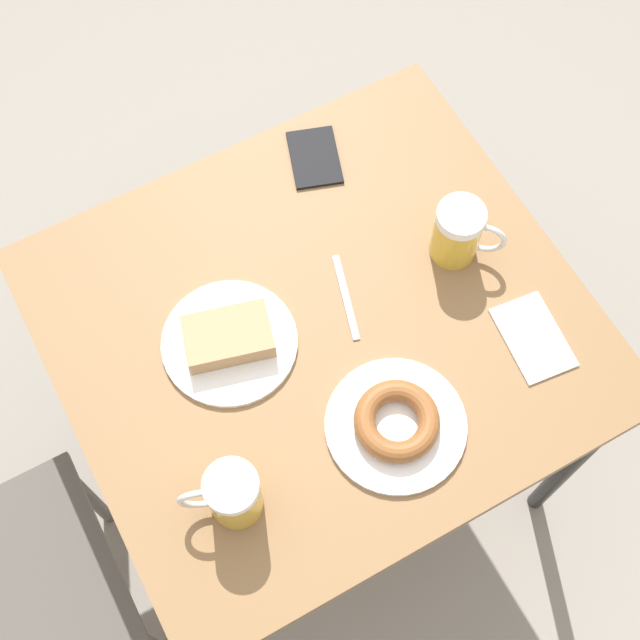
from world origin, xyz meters
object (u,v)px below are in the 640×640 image
Objects in this scene: fork at (346,297)px; passport_near_edge at (315,157)px; plate_with_cake at (229,339)px; plate_with_donut at (396,423)px; beer_mug_left at (232,495)px; beer_mug_center at (459,232)px; napkin_folded at (533,337)px.

fork is 1.08× the size of passport_near_edge.
plate_with_cake is at bearing 130.41° from passport_near_edge.
beer_mug_left reaches higher than plate_with_donut.
plate_with_cake is 0.27m from beer_mug_left.
napkin_folded is at bearing -172.59° from beer_mug_center.
plate_with_cake is at bearing 85.99° from beer_mug_center.
passport_near_edge is at bearing 23.05° from beer_mug_center.
beer_mug_left is (0.01, 0.28, 0.04)m from plate_with_donut.
plate_with_cake is 1.55× the size of passport_near_edge.
beer_mug_left is at bearing 155.48° from plate_with_cake.
napkin_folded is at bearing -85.64° from plate_with_donut.
plate_with_cake reaches higher than napkin_folded.
plate_with_donut is 1.46× the size of napkin_folded.
fork is (0.01, 0.21, -0.06)m from beer_mug_center.
beer_mug_left is (-0.25, 0.11, 0.04)m from plate_with_cake.
napkin_folded is (0.01, -0.56, -0.06)m from beer_mug_left.
napkin_folded is at bearing -88.99° from beer_mug_left.
beer_mug_center reaches higher than plate_with_cake.
fork is at bearing -10.21° from plate_with_donut.
passport_near_edge is (0.49, 0.15, 0.00)m from napkin_folded.
napkin_folded is at bearing -117.62° from plate_with_cake.
fork is (-0.02, -0.21, -0.02)m from plate_with_cake.
plate_with_cake is 1.84× the size of beer_mug_center.
plate_with_donut is at bearing 131.82° from beer_mug_center.
plate_with_donut is (-0.26, -0.17, -0.00)m from plate_with_cake.
beer_mug_left is at bearing 140.53° from passport_near_edge.
beer_mug_left is 0.79× the size of napkin_folded.
plate_with_donut is 1.43× the size of fork.
beer_mug_center is at bearing 7.41° from napkin_folded.
beer_mug_left reaches higher than napkin_folded.
napkin_folded is 0.32m from fork.
beer_mug_left is 0.77× the size of fork.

